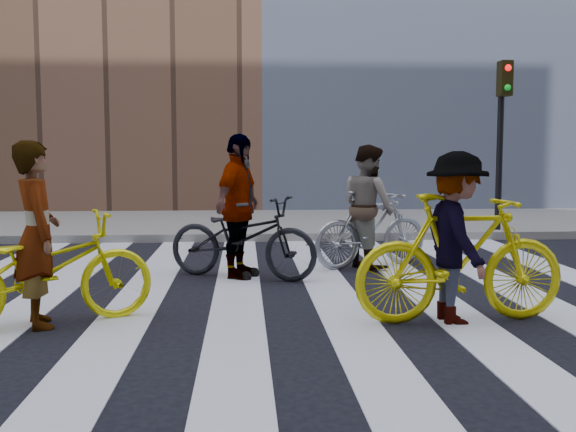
{
  "coord_description": "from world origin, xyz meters",
  "views": [
    {
      "loc": [
        -0.47,
        -7.18,
        1.64
      ],
      "look_at": [
        0.02,
        0.3,
        0.93
      ],
      "focal_mm": 42.0,
      "sensor_mm": 36.0,
      "label": 1
    }
  ],
  "objects": [
    {
      "name": "bike_dark_rear",
      "position": [
        -0.49,
        1.5,
        0.54
      ],
      "size": [
        2.16,
        1.48,
        1.07
      ],
      "primitive_type": "imported",
      "rotation": [
        0.0,
        0.0,
        1.15
      ],
      "color": "black",
      "rests_on": "ground"
    },
    {
      "name": "rider_rear",
      "position": [
        -0.54,
        1.5,
        0.94
      ],
      "size": [
        0.87,
        1.19,
        1.88
      ],
      "primitive_type": "imported",
      "rotation": [
        0.0,
        0.0,
        1.15
      ],
      "color": "slate",
      "rests_on": "ground"
    },
    {
      "name": "sidewalk_far",
      "position": [
        0.0,
        7.5,
        0.07
      ],
      "size": [
        100.0,
        5.0,
        0.15
      ],
      "primitive_type": "cube",
      "color": "gray",
      "rests_on": "ground"
    },
    {
      "name": "rider_right",
      "position": [
        1.55,
        -0.92,
        0.83
      ],
      "size": [
        0.69,
        1.11,
        1.65
      ],
      "primitive_type": "imported",
      "rotation": [
        0.0,
        0.0,
        1.65
      ],
      "color": "slate",
      "rests_on": "ground"
    },
    {
      "name": "rider_left",
      "position": [
        -2.41,
        -0.8,
        0.87
      ],
      "size": [
        0.64,
        0.75,
        1.75
      ],
      "primitive_type": "imported",
      "rotation": [
        0.0,
        0.0,
        1.99
      ],
      "color": "slate",
      "rests_on": "ground"
    },
    {
      "name": "traffic_signal",
      "position": [
        4.4,
        5.32,
        2.28
      ],
      "size": [
        0.22,
        0.42,
        3.33
      ],
      "color": "black",
      "rests_on": "ground"
    },
    {
      "name": "ground",
      "position": [
        0.0,
        0.0,
        0.0
      ],
      "size": [
        100.0,
        100.0,
        0.0
      ],
      "primitive_type": "plane",
      "color": "black",
      "rests_on": "ground"
    },
    {
      "name": "rider_mid",
      "position": [
        1.28,
        2.2,
        0.87
      ],
      "size": [
        0.93,
        1.03,
        1.74
      ],
      "primitive_type": "imported",
      "rotation": [
        0.0,
        0.0,
        1.96
      ],
      "color": "slate",
      "rests_on": "ground"
    },
    {
      "name": "zebra_crosswalk",
      "position": [
        0.0,
        0.0,
        0.01
      ],
      "size": [
        8.25,
        10.0,
        0.01
      ],
      "color": "silver",
      "rests_on": "ground"
    },
    {
      "name": "bike_yellow_left",
      "position": [
        -2.36,
        -0.8,
        0.54
      ],
      "size": [
        2.16,
        1.49,
        1.08
      ],
      "primitive_type": "imported",
      "rotation": [
        0.0,
        0.0,
        1.99
      ],
      "color": "#F3EF0D",
      "rests_on": "ground"
    },
    {
      "name": "bike_yellow_right",
      "position": [
        1.6,
        -0.92,
        0.63
      ],
      "size": [
        2.12,
        0.74,
        1.25
      ],
      "primitive_type": "imported",
      "rotation": [
        0.0,
        0.0,
        1.65
      ],
      "color": "yellow",
      "rests_on": "ground"
    },
    {
      "name": "bike_silver_mid",
      "position": [
        1.33,
        2.2,
        0.55
      ],
      "size": [
        1.89,
        1.18,
        1.1
      ],
      "primitive_type": "imported",
      "rotation": [
        0.0,
        0.0,
        1.96
      ],
      "color": "#94989D",
      "rests_on": "ground"
    }
  ]
}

